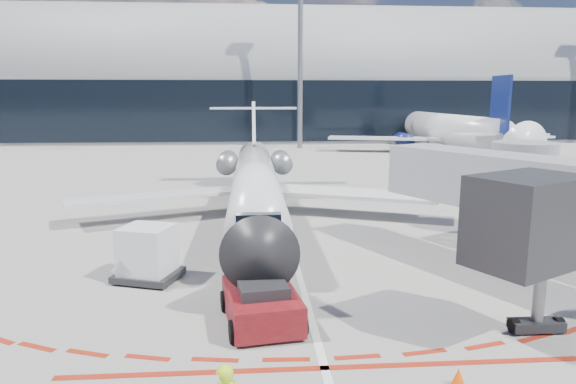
{
  "coord_description": "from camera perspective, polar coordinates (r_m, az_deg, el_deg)",
  "views": [
    {
      "loc": [
        -1.87,
        -23.89,
        7.07
      ],
      "look_at": [
        0.11,
        3.45,
        1.98
      ],
      "focal_mm": 32.0,
      "sensor_mm": 36.0,
      "label": 1
    }
  ],
  "objects": [
    {
      "name": "ground",
      "position": [
        24.98,
        0.33,
        -5.92
      ],
      "size": [
        260.0,
        260.0,
        0.0
      ],
      "primitive_type": "plane",
      "color": "gray",
      "rests_on": "ground"
    },
    {
      "name": "apron_centerline",
      "position": [
        26.9,
        -0.0,
        -4.7
      ],
      "size": [
        0.25,
        40.0,
        0.01
      ],
      "primitive_type": "cube",
      "color": "silver",
      "rests_on": "ground"
    },
    {
      "name": "apron_stop_bar",
      "position": [
        14.38,
        4.09,
        -18.93
      ],
      "size": [
        14.0,
        0.25,
        0.01
      ],
      "primitive_type": "cube",
      "color": "maroon",
      "rests_on": "ground"
    },
    {
      "name": "terminal_building",
      "position": [
        88.89,
        -2.99,
        11.45
      ],
      "size": [
        150.0,
        24.15,
        24.0
      ],
      "color": "gray",
      "rests_on": "ground"
    },
    {
      "name": "jet_bridge",
      "position": [
        24.25,
        24.68,
        -0.09
      ],
      "size": [
        10.03,
        15.2,
        4.9
      ],
      "color": "#95989D",
      "rests_on": "ground"
    },
    {
      "name": "light_mast_centre",
      "position": [
        72.42,
        1.37,
        14.82
      ],
      "size": [
        0.7,
        0.7,
        25.0
      ],
      "primitive_type": "cylinder",
      "color": "slate",
      "rests_on": "ground"
    },
    {
      "name": "regional_jet",
      "position": [
        29.89,
        -3.64,
        1.22
      ],
      "size": [
        21.82,
        26.9,
        6.74
      ],
      "color": "silver",
      "rests_on": "ground"
    },
    {
      "name": "pushback_tug",
      "position": [
        16.63,
        -2.98,
        -12.31
      ],
      "size": [
        2.76,
        5.53,
        1.41
      ],
      "rotation": [
        0.0,
        0.0,
        0.16
      ],
      "color": "#520B10",
      "rests_on": "ground"
    },
    {
      "name": "uld_container",
      "position": [
        20.8,
        -15.35,
        -6.63
      ],
      "size": [
        2.8,
        2.58,
        2.16
      ],
      "rotation": [
        0.0,
        0.0,
        -0.32
      ],
      "color": "black",
      "rests_on": "ground"
    },
    {
      "name": "safety_cone_left",
      "position": [
        24.65,
        -14.46,
        -5.89
      ],
      "size": [
        0.35,
        0.35,
        0.49
      ],
      "primitive_type": "cone",
      "color": "#EF4B05",
      "rests_on": "ground"
    },
    {
      "name": "safety_cone_right",
      "position": [
        14.18,
        18.41,
        -18.88
      ],
      "size": [
        0.34,
        0.34,
        0.47
      ],
      "primitive_type": "cone",
      "color": "#EF4B05",
      "rests_on": "ground"
    },
    {
      "name": "bg_airliner_1",
      "position": [
        70.85,
        16.99,
        9.01
      ],
      "size": [
        35.58,
        37.68,
        11.51
      ],
      "primitive_type": null,
      "color": "silver",
      "rests_on": "ground"
    }
  ]
}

